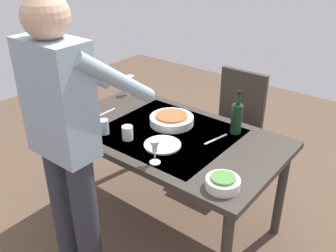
{
  "coord_description": "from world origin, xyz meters",
  "views": [
    {
      "loc": [
        -1.33,
        1.69,
        1.91
      ],
      "look_at": [
        0.0,
        0.0,
        0.78
      ],
      "focal_mm": 40.05,
      "sensor_mm": 36.0,
      "label": 1
    }
  ],
  "objects_px": {
    "dining_table": "(168,143)",
    "person_server": "(67,137)",
    "dinner_plate_near": "(162,145)",
    "chair_near": "(235,119)",
    "water_cup_near_right": "(127,133)",
    "side_bowl_salad": "(223,182)",
    "water_cup_near_left": "(104,127)",
    "serving_bowl_pasta": "(172,119)",
    "wine_glass_left": "(155,147)",
    "wine_bottle": "(237,118)",
    "wine_glass_right": "(130,81)"
  },
  "relations": [
    {
      "from": "dining_table",
      "to": "person_server",
      "type": "distance_m",
      "value": 0.77
    },
    {
      "from": "dining_table",
      "to": "dinner_plate_near",
      "type": "bearing_deg",
      "value": 116.53
    },
    {
      "from": "chair_near",
      "to": "person_server",
      "type": "xyz_separation_m",
      "value": [
        0.18,
        1.51,
        0.43
      ]
    },
    {
      "from": "water_cup_near_right",
      "to": "dining_table",
      "type": "bearing_deg",
      "value": -123.62
    },
    {
      "from": "water_cup_near_right",
      "to": "side_bowl_salad",
      "type": "height_order",
      "value": "water_cup_near_right"
    },
    {
      "from": "side_bowl_salad",
      "to": "dining_table",
      "type": "bearing_deg",
      "value": -26.42
    },
    {
      "from": "person_server",
      "to": "water_cup_near_left",
      "type": "distance_m",
      "value": 0.51
    },
    {
      "from": "person_server",
      "to": "serving_bowl_pasta",
      "type": "distance_m",
      "value": 0.84
    },
    {
      "from": "serving_bowl_pasta",
      "to": "side_bowl_salad",
      "type": "bearing_deg",
      "value": 147.73
    },
    {
      "from": "chair_near",
      "to": "wine_glass_left",
      "type": "xyz_separation_m",
      "value": [
        -0.1,
        1.14,
        0.31
      ]
    },
    {
      "from": "wine_glass_left",
      "to": "serving_bowl_pasta",
      "type": "xyz_separation_m",
      "value": [
        0.22,
        -0.44,
        -0.07
      ]
    },
    {
      "from": "person_server",
      "to": "dinner_plate_near",
      "type": "bearing_deg",
      "value": -109.76
    },
    {
      "from": "chair_near",
      "to": "dinner_plate_near",
      "type": "height_order",
      "value": "chair_near"
    },
    {
      "from": "dining_table",
      "to": "wine_bottle",
      "type": "xyz_separation_m",
      "value": [
        -0.35,
        -0.27,
        0.19
      ]
    },
    {
      "from": "dinner_plate_near",
      "to": "wine_bottle",
      "type": "bearing_deg",
      "value": -122.45
    },
    {
      "from": "chair_near",
      "to": "dinner_plate_near",
      "type": "xyz_separation_m",
      "value": [
        -0.02,
        0.97,
        0.21
      ]
    },
    {
      "from": "person_server",
      "to": "wine_glass_right",
      "type": "distance_m",
      "value": 1.17
    },
    {
      "from": "dining_table",
      "to": "serving_bowl_pasta",
      "type": "height_order",
      "value": "serving_bowl_pasta"
    },
    {
      "from": "water_cup_near_right",
      "to": "dinner_plate_near",
      "type": "relative_size",
      "value": 0.39
    },
    {
      "from": "dining_table",
      "to": "wine_glass_right",
      "type": "height_order",
      "value": "wine_glass_right"
    },
    {
      "from": "chair_near",
      "to": "water_cup_near_right",
      "type": "relative_size",
      "value": 10.11
    },
    {
      "from": "dining_table",
      "to": "water_cup_near_left",
      "type": "distance_m",
      "value": 0.43
    },
    {
      "from": "water_cup_near_left",
      "to": "serving_bowl_pasta",
      "type": "relative_size",
      "value": 0.32
    },
    {
      "from": "dinner_plate_near",
      "to": "side_bowl_salad",
      "type": "bearing_deg",
      "value": 164.68
    },
    {
      "from": "chair_near",
      "to": "wine_bottle",
      "type": "distance_m",
      "value": 0.69
    },
    {
      "from": "dining_table",
      "to": "water_cup_near_left",
      "type": "xyz_separation_m",
      "value": [
        0.32,
        0.26,
        0.12
      ]
    },
    {
      "from": "water_cup_near_left",
      "to": "side_bowl_salad",
      "type": "height_order",
      "value": "water_cup_near_left"
    },
    {
      "from": "dining_table",
      "to": "wine_glass_left",
      "type": "height_order",
      "value": "wine_glass_left"
    },
    {
      "from": "dining_table",
      "to": "wine_glass_left",
      "type": "bearing_deg",
      "value": 116.53
    },
    {
      "from": "serving_bowl_pasta",
      "to": "dinner_plate_near",
      "type": "distance_m",
      "value": 0.3
    },
    {
      "from": "wine_glass_left",
      "to": "water_cup_near_right",
      "type": "relative_size",
      "value": 1.68
    },
    {
      "from": "chair_near",
      "to": "water_cup_near_left",
      "type": "bearing_deg",
      "value": 70.46
    },
    {
      "from": "dining_table",
      "to": "wine_glass_right",
      "type": "xyz_separation_m",
      "value": [
        0.65,
        -0.34,
        0.18
      ]
    },
    {
      "from": "serving_bowl_pasta",
      "to": "side_bowl_salad",
      "type": "distance_m",
      "value": 0.77
    },
    {
      "from": "person_server",
      "to": "serving_bowl_pasta",
      "type": "xyz_separation_m",
      "value": [
        -0.06,
        -0.81,
        -0.2
      ]
    },
    {
      "from": "chair_near",
      "to": "dinner_plate_near",
      "type": "bearing_deg",
      "value": 90.9
    },
    {
      "from": "wine_bottle",
      "to": "dining_table",
      "type": "bearing_deg",
      "value": 38.34
    },
    {
      "from": "chair_near",
      "to": "wine_glass_left",
      "type": "distance_m",
      "value": 1.19
    },
    {
      "from": "chair_near",
      "to": "wine_glass_left",
      "type": "bearing_deg",
      "value": 95.15
    },
    {
      "from": "wine_glass_left",
      "to": "dinner_plate_near",
      "type": "bearing_deg",
      "value": -63.46
    },
    {
      "from": "chair_near",
      "to": "serving_bowl_pasta",
      "type": "height_order",
      "value": "chair_near"
    },
    {
      "from": "wine_glass_left",
      "to": "side_bowl_salad",
      "type": "height_order",
      "value": "wine_glass_left"
    },
    {
      "from": "side_bowl_salad",
      "to": "dinner_plate_near",
      "type": "xyz_separation_m",
      "value": [
        0.51,
        -0.14,
        -0.03
      ]
    },
    {
      "from": "chair_near",
      "to": "serving_bowl_pasta",
      "type": "xyz_separation_m",
      "value": [
        0.12,
        0.7,
        0.24
      ]
    },
    {
      "from": "wine_glass_right",
      "to": "water_cup_near_left",
      "type": "xyz_separation_m",
      "value": [
        -0.33,
        0.6,
        -0.06
      ]
    },
    {
      "from": "wine_glass_left",
      "to": "wine_glass_right",
      "type": "bearing_deg",
      "value": -39.12
    },
    {
      "from": "dinner_plate_near",
      "to": "person_server",
      "type": "bearing_deg",
      "value": 70.24
    },
    {
      "from": "wine_bottle",
      "to": "wine_glass_left",
      "type": "distance_m",
      "value": 0.63
    },
    {
      "from": "wine_glass_right",
      "to": "dinner_plate_near",
      "type": "bearing_deg",
      "value": 146.18
    },
    {
      "from": "dining_table",
      "to": "side_bowl_salad",
      "type": "relative_size",
      "value": 8.32
    }
  ]
}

